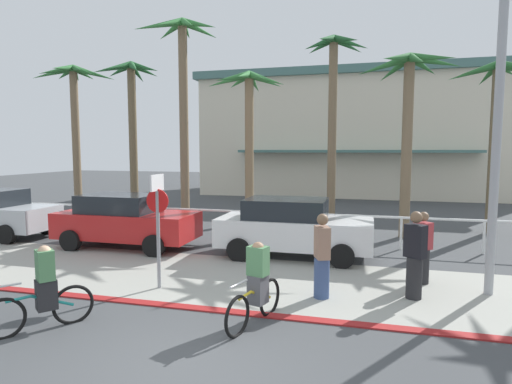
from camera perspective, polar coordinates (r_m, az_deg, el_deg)
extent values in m
plane|color=#424447|center=(15.84, 5.47, -5.65)|extent=(80.00, 80.00, 0.00)
cube|color=#9E9E93|center=(10.33, 0.05, -11.74)|extent=(44.00, 4.00, 0.02)
cube|color=maroon|center=(8.52, -3.54, -15.58)|extent=(44.00, 0.24, 0.03)
cube|color=beige|center=(31.48, 13.23, 6.94)|extent=(20.59, 8.26, 7.77)
cube|color=#47706B|center=(31.85, 13.40, 14.40)|extent=(21.19, 8.86, 0.50)
cube|color=#47706B|center=(26.84, 12.88, 5.31)|extent=(14.42, 1.20, 0.16)
cylinder|color=white|center=(14.21, 4.51, -2.85)|extent=(21.07, 0.08, 0.08)
cylinder|color=white|center=(19.20, -28.20, -2.80)|extent=(0.08, 0.08, 1.00)
cylinder|color=white|center=(17.69, -22.65, -3.23)|extent=(0.08, 0.08, 1.00)
cylinder|color=white|center=(16.38, -16.12, -3.70)|extent=(0.08, 0.08, 1.00)
cylinder|color=white|center=(15.31, -8.57, -4.18)|extent=(0.08, 0.08, 1.00)
cylinder|color=white|center=(14.55, -0.06, -4.63)|extent=(0.08, 0.08, 1.00)
cylinder|color=white|center=(14.13, 9.19, -5.01)|extent=(0.08, 0.08, 1.00)
cylinder|color=white|center=(14.10, 18.74, -5.27)|extent=(0.08, 0.08, 1.00)
cylinder|color=white|center=(14.45, 28.07, -5.37)|extent=(0.08, 0.08, 1.00)
cylinder|color=gray|center=(9.78, -12.87, -6.28)|extent=(0.08, 0.08, 2.20)
cube|color=white|center=(9.60, -13.04, 1.22)|extent=(0.04, 0.56, 0.36)
cylinder|color=red|center=(9.64, -12.98, -1.15)|extent=(0.52, 0.03, 0.52)
cylinder|color=#9EA0A5|center=(10.23, 29.50, 8.58)|extent=(0.18, 0.18, 7.50)
cylinder|color=#756047|center=(22.04, -22.83, 6.09)|extent=(0.36, 0.36, 6.87)
cone|color=#2D6B33|center=(21.96, -21.85, 14.62)|extent=(1.33, 0.32, 0.70)
cone|color=#2D6B33|center=(22.38, -20.71, 14.47)|extent=(1.68, 1.48, 0.72)
cone|color=#2D6B33|center=(22.76, -21.94, 14.36)|extent=(0.55, 1.38, 0.64)
cone|color=#2D6B33|center=(23.23, -22.84, 14.18)|extent=(1.22, 1.79, 0.63)
cone|color=#2D6B33|center=(22.85, -24.00, 14.19)|extent=(1.36, 0.76, 0.69)
cone|color=#2D6B33|center=(22.61, -25.44, 14.09)|extent=(1.92, 0.96, 0.80)
cone|color=#2D6B33|center=(22.05, -25.05, 14.40)|extent=(1.08, 1.56, 0.74)
cone|color=#2D6B33|center=(21.57, -24.29, 14.80)|extent=(0.63, 1.84, 0.63)
cone|color=#2D6B33|center=(21.60, -22.73, 14.86)|extent=(1.42, 1.26, 0.62)
cylinder|color=brown|center=(20.33, -16.04, 6.39)|extent=(0.36, 0.36, 6.87)
cone|color=#235B2D|center=(20.32, -14.63, 15.70)|extent=(1.41, 0.32, 0.64)
cone|color=#235B2D|center=(20.87, -14.61, 15.35)|extent=(1.10, 1.26, 0.70)
cone|color=#235B2D|center=(21.49, -15.49, 14.91)|extent=(0.74, 1.94, 0.79)
cone|color=#235B2D|center=(21.41, -17.69, 15.11)|extent=(1.84, 1.11, 0.63)
cone|color=#235B2D|center=(20.73, -18.63, 15.31)|extent=(1.68, 1.03, 0.70)
cone|color=#235B2D|center=(20.06, -17.96, 15.56)|extent=(0.69, 1.74, 0.77)
cone|color=#235B2D|center=(19.78, -15.95, 15.66)|extent=(1.39, 1.63, 0.84)
cylinder|color=#756047|center=(17.91, -9.57, 8.76)|extent=(0.36, 0.36, 8.18)
cone|color=#387F3D|center=(18.27, -7.60, 21.24)|extent=(1.49, 0.32, 0.63)
cone|color=#387F3D|center=(18.90, -7.45, 20.58)|extent=(1.30, 1.52, 0.71)
cone|color=#387F3D|center=(19.28, -9.28, 20.44)|extent=(0.67, 1.63, 0.59)
cone|color=#387F3D|center=(19.08, -11.27, 20.30)|extent=(1.54, 0.96, 0.76)
cone|color=#387F3D|center=(18.54, -12.90, 20.79)|extent=(1.90, 1.14, 0.71)
cone|color=#387F3D|center=(17.93, -11.40, 21.17)|extent=(0.68, 1.68, 0.81)
cone|color=#387F3D|center=(17.79, -9.13, 21.29)|extent=(1.29, 1.50, 0.84)
cylinder|color=#846B4C|center=(17.85, -0.90, 5.58)|extent=(0.36, 0.36, 6.15)
cone|color=#387F3D|center=(17.89, 1.39, 14.73)|extent=(1.55, 0.32, 0.77)
cone|color=#387F3D|center=(18.47, 1.28, 14.58)|extent=(1.39, 1.39, 0.69)
cone|color=#387F3D|center=(18.81, -0.25, 14.26)|extent=(0.32, 1.65, 0.79)
cone|color=#387F3D|center=(18.82, -2.22, 14.48)|extent=(1.47, 1.47, 0.64)
cone|color=#387F3D|center=(18.34, -3.70, 14.57)|extent=(1.86, 0.32, 0.73)
cone|color=#387F3D|center=(17.73, -3.11, 14.96)|extent=(1.34, 1.34, 0.68)
cone|color=#387F3D|center=(17.35, -1.64, 15.24)|extent=(0.32, 1.62, 0.64)
cone|color=#387F3D|center=(17.52, 0.15, 15.08)|extent=(1.21, 1.21, 0.67)
cylinder|color=#756047|center=(18.39, 10.10, 7.82)|extent=(0.36, 0.36, 7.64)
cone|color=#235B2D|center=(18.83, 12.52, 18.74)|extent=(1.49, 0.32, 0.78)
cone|color=#235B2D|center=(19.52, 12.15, 18.49)|extent=(1.37, 1.61, 0.65)
cone|color=#235B2D|center=(19.54, 9.99, 18.22)|extent=(0.65, 1.54, 0.83)
cone|color=#235B2D|center=(19.19, 8.65, 18.62)|extent=(1.33, 0.86, 0.73)
cone|color=#235B2D|center=(18.67, 8.41, 18.91)|extent=(1.37, 0.88, 0.79)
cone|color=#235B2D|center=(18.08, 9.41, 19.50)|extent=(0.72, 1.85, 0.70)
cone|color=#235B2D|center=(18.22, 11.82, 19.28)|extent=(1.32, 1.54, 0.74)
cylinder|color=#756047|center=(15.85, 19.42, 5.40)|extent=(0.36, 0.36, 6.23)
cone|color=#2D6B33|center=(16.20, 22.77, 15.68)|extent=(1.71, 0.32, 0.70)
cone|color=#2D6B33|center=(16.53, 21.31, 15.36)|extent=(1.22, 1.10, 0.78)
cone|color=#2D6B33|center=(16.97, 20.05, 15.10)|extent=(0.64, 1.88, 0.81)
cone|color=#2D6B33|center=(16.87, 17.89, 15.18)|extent=(1.26, 1.85, 0.83)
cone|color=#2D6B33|center=(16.38, 16.55, 15.74)|extent=(1.90, 0.95, 0.72)
cone|color=#2D6B33|center=(15.79, 16.95, 15.86)|extent=(1.75, 0.90, 0.85)
cone|color=#2D6B33|center=(15.33, 18.27, 16.59)|extent=(1.21, 1.77, 0.62)
cone|color=#2D6B33|center=(15.34, 20.57, 16.19)|extent=(0.61, 1.74, 0.78)
cone|color=#2D6B33|center=(15.66, 22.38, 16.22)|extent=(1.53, 1.36, 0.61)
cylinder|color=brown|center=(17.91, 29.10, 4.84)|extent=(0.36, 0.36, 6.13)
cone|color=#2D6B33|center=(18.69, 30.35, 13.84)|extent=(1.05, 1.20, 0.56)
cone|color=#2D6B33|center=(18.75, 28.52, 13.50)|extent=(0.65, 1.56, 0.81)
cone|color=#2D6B33|center=(18.32, 26.84, 14.00)|extent=(1.75, 1.06, 0.68)
cone|color=#2D6B33|center=(17.67, 27.66, 14.25)|extent=(1.55, 0.97, 0.71)
cone|color=#2D6B33|center=(17.46, 29.61, 14.22)|extent=(0.64, 1.49, 0.73)
cylinder|color=black|center=(17.58, -26.12, -3.99)|extent=(0.66, 0.22, 0.66)
cylinder|color=black|center=(16.29, -30.29, -4.91)|extent=(0.66, 0.22, 0.66)
cube|color=red|center=(14.19, -16.77, -4.19)|extent=(4.40, 1.80, 0.80)
cube|color=#1E2328|center=(14.23, -17.71, -1.43)|extent=(2.29, 1.58, 0.56)
cylinder|color=black|center=(14.38, -10.02, -5.53)|extent=(0.66, 0.22, 0.66)
cylinder|color=black|center=(12.81, -13.44, -6.99)|extent=(0.66, 0.22, 0.66)
cylinder|color=black|center=(15.76, -19.38, -4.78)|extent=(0.66, 0.22, 0.66)
cylinder|color=black|center=(14.34, -23.45, -5.95)|extent=(0.66, 0.22, 0.66)
cube|color=white|center=(12.45, 5.15, -5.33)|extent=(4.40, 1.80, 0.80)
cube|color=#1E2328|center=(12.39, 4.04, -2.19)|extent=(2.29, 1.58, 0.56)
cylinder|color=black|center=(13.26, 11.85, -6.52)|extent=(0.66, 0.22, 0.66)
cylinder|color=black|center=(11.51, 11.36, -8.38)|extent=(0.66, 0.22, 0.66)
cylinder|color=black|center=(13.69, -0.06, -6.01)|extent=(0.66, 0.22, 0.66)
cylinder|color=black|center=(12.00, -2.31, -7.69)|extent=(0.66, 0.22, 0.66)
torus|color=black|center=(8.41, -30.66, -14.37)|extent=(0.49, 0.61, 0.72)
torus|color=black|center=(8.59, -23.15, -13.62)|extent=(0.49, 0.61, 0.72)
cylinder|color=#197F7A|center=(8.47, -25.44, -12.91)|extent=(0.46, 0.58, 0.35)
cylinder|color=#197F7A|center=(8.35, -29.09, -12.35)|extent=(0.27, 0.33, 0.07)
cylinder|color=#197F7A|center=(8.43, -26.11, -12.53)|extent=(0.05, 0.05, 0.44)
cylinder|color=silver|center=(8.25, -30.50, -10.74)|extent=(0.34, 0.42, 0.04)
cube|color=#232326|center=(8.42, -26.12, -12.14)|extent=(0.42, 0.42, 0.52)
cube|color=#4C7F51|center=(8.28, -26.28, -8.70)|extent=(0.43, 0.41, 0.52)
sphere|color=#D6A884|center=(8.23, -26.35, -7.15)|extent=(0.22, 0.22, 0.22)
torus|color=black|center=(7.43, -2.50, -16.24)|extent=(0.26, 0.71, 0.72)
torus|color=black|center=(8.31, 1.83, -13.82)|extent=(0.26, 0.71, 0.72)
cylinder|color=gold|center=(7.98, 0.63, -13.50)|extent=(0.24, 0.68, 0.35)
cylinder|color=gold|center=(7.51, -1.47, -13.61)|extent=(0.15, 0.38, 0.07)
cylinder|color=gold|center=(7.88, 0.27, -13.21)|extent=(0.05, 0.05, 0.44)
cylinder|color=silver|center=(7.28, -2.30, -12.10)|extent=(0.17, 0.49, 0.04)
cube|color=#4C4C51|center=(7.86, 0.27, -12.80)|extent=(0.36, 0.39, 0.52)
cube|color=#4C7F51|center=(7.71, 0.27, -9.13)|extent=(0.40, 0.34, 0.52)
sphere|color=#9E7556|center=(7.66, 0.27, -7.47)|extent=(0.22, 0.22, 0.22)
cylinder|color=#232326|center=(9.62, 20.29, -10.73)|extent=(0.45, 0.45, 0.89)
cube|color=black|center=(9.43, 20.46, -6.13)|extent=(0.48, 0.45, 0.68)
sphere|color=brown|center=(9.35, 20.56, -3.16)|extent=(0.24, 0.24, 0.24)
cylinder|color=#384C7A|center=(9.19, 8.73, -11.30)|extent=(0.41, 0.41, 0.86)
cube|color=#93705B|center=(9.00, 8.80, -6.65)|extent=(0.38, 0.47, 0.66)
sphere|color=brown|center=(8.91, 8.85, -3.63)|extent=(0.24, 0.24, 0.24)
cylinder|color=#232326|center=(10.74, 21.20, -9.25)|extent=(0.45, 0.45, 0.81)
cube|color=#A33338|center=(10.59, 21.34, -5.50)|extent=(0.47, 0.47, 0.62)
sphere|color=brown|center=(10.51, 21.43, -3.07)|extent=(0.22, 0.22, 0.22)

